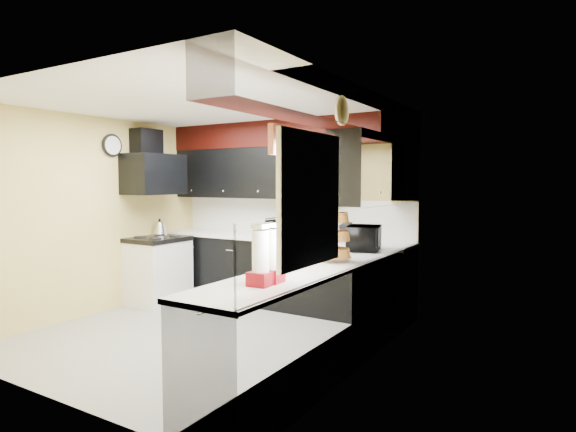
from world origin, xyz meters
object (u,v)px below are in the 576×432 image
object	(u,v)px
microwave	(364,238)
knife_block	(347,232)
toaster_oven	(284,228)
kettle	(160,228)
utensil_crock	(323,233)

from	to	relation	value
microwave	knife_block	distance (m)	0.78
toaster_oven	kettle	bearing A→B (deg)	-171.68
microwave	knife_block	bearing A→B (deg)	23.29
toaster_oven	microwave	size ratio (longest dim) A/B	0.91
toaster_oven	knife_block	world-z (taller)	toaster_oven
microwave	utensil_crock	distance (m)	1.08
utensil_crock	toaster_oven	bearing A→B (deg)	-173.24
kettle	toaster_oven	bearing A→B (deg)	16.75
utensil_crock	kettle	world-z (taller)	kettle
knife_block	microwave	bearing A→B (deg)	-41.80
microwave	kettle	world-z (taller)	microwave
utensil_crock	knife_block	world-z (taller)	knife_block
toaster_oven	utensil_crock	world-z (taller)	toaster_oven
utensil_crock	knife_block	distance (m)	0.37
utensil_crock	knife_block	size ratio (longest dim) A/B	0.66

